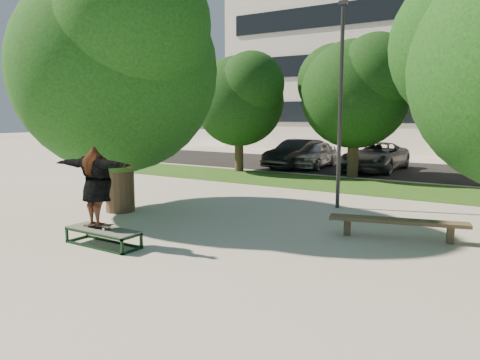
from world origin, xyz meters
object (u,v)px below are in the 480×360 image
Objects in this scene: tree_left at (115,59)px; bystander at (118,180)px; grind_box at (103,237)px; car_dark at (298,154)px; car_silver_a at (313,154)px; lamppost at (340,104)px; bench at (398,222)px; car_grey at (375,157)px.

bystander is at bearing -53.91° from tree_left.
tree_left is 5.70m from grind_box.
bystander is at bearing -80.31° from car_dark.
bystander is at bearing -94.10° from car_silver_a.
car_silver_a is at bearing 118.16° from lamppost.
bench is (7.79, 1.18, -4.03)m from tree_left.
tree_left reaches higher than bench.
bench is at bearing -47.49° from lamppost.
car_silver_a is (0.02, 13.66, -0.25)m from bystander.
car_silver_a is 0.93× the size of car_dark.
lamppost is 10.93m from car_dark.
grind_box is 6.64m from bench.
tree_left reaches higher than lamppost.
lamppost is 1.34× the size of car_dark.
car_dark is (-0.60, 13.14, -0.22)m from bystander.
car_dark is at bearing 110.17° from bench.
bystander is 14.43m from car_grey.
car_grey is (-1.85, 9.91, -2.44)m from lamppost.
car_dark is 3.97m from car_grey.
tree_left reaches higher than bystander.
car_dark is at bearing 100.60° from grind_box.
grind_box is 0.40× the size of car_dark.
lamppost reaches higher than car_dark.
car_silver_a is at bearing 106.95° from bench.
grind_box is 16.45m from car_silver_a.
bench is 0.68× the size of car_dark.
lamppost is at bearing 36.42° from tree_left.
car_dark reaches higher than car_silver_a.
tree_left is at bearing 86.77° from bystander.
bench is 0.60× the size of car_grey.
grind_box is (2.52, -2.86, -4.23)m from tree_left.
bench is at bearing -28.76° from bystander.
car_dark reaches higher than bench.
tree_left is 1.16× the size of lamppost.
grind_box is (-2.77, -6.76, -2.96)m from lamppost.
lamppost is 11.06m from car_silver_a.
bench is (2.50, -2.73, -2.76)m from lamppost.
bystander is (0.18, -0.24, -3.45)m from tree_left.
car_silver_a is at bearing -173.11° from car_grey.
car_grey is (0.92, 16.67, 0.53)m from grind_box.
bystander reaches higher than car_dark.
grind_box is at bearing -87.41° from bystander.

